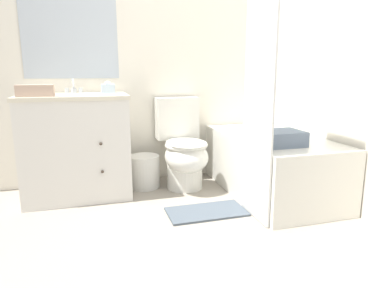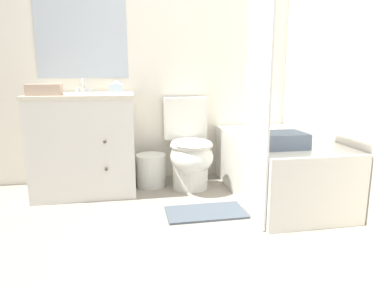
{
  "view_description": "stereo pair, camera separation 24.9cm",
  "coord_description": "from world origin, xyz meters",
  "views": [
    {
      "loc": [
        -0.63,
        -1.63,
        1.03
      ],
      "look_at": [
        0.06,
        0.71,
        0.51
      ],
      "focal_mm": 32.0,
      "sensor_mm": 36.0,
      "label": 1
    },
    {
      "loc": [
        -0.39,
        -1.69,
        1.03
      ],
      "look_at": [
        0.06,
        0.71,
        0.51
      ],
      "focal_mm": 32.0,
      "sensor_mm": 36.0,
      "label": 2
    }
  ],
  "objects": [
    {
      "name": "ground_plane",
      "position": [
        0.0,
        0.0,
        0.0
      ],
      "size": [
        14.0,
        14.0,
        0.0
      ],
      "primitive_type": "plane",
      "color": "gray"
    },
    {
      "name": "wall_back",
      "position": [
        -0.01,
        1.6,
        1.25
      ],
      "size": [
        8.0,
        0.06,
        2.5
      ],
      "color": "silver",
      "rests_on": "ground_plane"
    },
    {
      "name": "wall_right",
      "position": [
        1.2,
        0.79,
        1.25
      ],
      "size": [
        0.05,
        2.58,
        2.5
      ],
      "color": "silver",
      "rests_on": "ground_plane"
    },
    {
      "name": "vanity_cabinet",
      "position": [
        -0.76,
        1.29,
        0.43
      ],
      "size": [
        0.84,
        0.61,
        0.85
      ],
      "color": "silver",
      "rests_on": "ground_plane"
    },
    {
      "name": "sink_faucet",
      "position": [
        -0.76,
        1.46,
        0.88
      ],
      "size": [
        0.14,
        0.12,
        0.12
      ],
      "color": "silver",
      "rests_on": "vanity_cabinet"
    },
    {
      "name": "toilet",
      "position": [
        0.14,
        1.23,
        0.35
      ],
      "size": [
        0.39,
        0.65,
        0.79
      ],
      "color": "silver",
      "rests_on": "ground_plane"
    },
    {
      "name": "bathtub",
      "position": [
        0.82,
        0.9,
        0.25
      ],
      "size": [
        0.7,
        1.36,
        0.5
      ],
      "color": "silver",
      "rests_on": "ground_plane"
    },
    {
      "name": "shower_curtain",
      "position": [
        0.46,
        0.46,
        0.99
      ],
      "size": [
        0.02,
        0.41,
        1.98
      ],
      "color": "white",
      "rests_on": "ground_plane"
    },
    {
      "name": "wastebasket",
      "position": [
        -0.2,
        1.32,
        0.15
      ],
      "size": [
        0.27,
        0.27,
        0.29
      ],
      "color": "silver",
      "rests_on": "ground_plane"
    },
    {
      "name": "tissue_box",
      "position": [
        -0.48,
        1.4,
        0.89
      ],
      "size": [
        0.11,
        0.12,
        0.1
      ],
      "color": "silver",
      "rests_on": "vanity_cabinet"
    },
    {
      "name": "hand_towel_folded",
      "position": [
        -1.01,
        1.12,
        0.89
      ],
      "size": [
        0.26,
        0.12,
        0.09
      ],
      "color": "tan",
      "rests_on": "vanity_cabinet"
    },
    {
      "name": "bath_towel_folded",
      "position": [
        0.67,
        0.54,
        0.55
      ],
      "size": [
        0.34,
        0.26,
        0.11
      ],
      "color": "slate",
      "rests_on": "bathtub"
    },
    {
      "name": "bath_mat",
      "position": [
        0.15,
        0.61,
        0.01
      ],
      "size": [
        0.58,
        0.31,
        0.02
      ],
      "color": "#4C5660",
      "rests_on": "ground_plane"
    }
  ]
}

